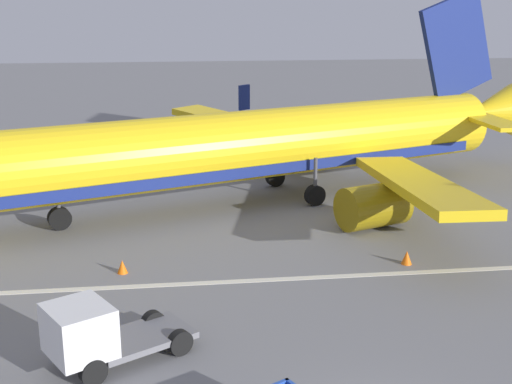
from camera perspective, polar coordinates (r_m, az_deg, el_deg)
apron_stripe at (r=27.46m, az=4.01°, el=-7.14°), size 120.00×0.36×0.01m
airplane at (r=37.34m, az=1.29°, el=3.97°), size 36.44×29.67×11.34m
service_truck_beside_carts at (r=21.30m, az=-13.21°, el=-11.37°), size 4.74×3.83×2.10m
traffic_cone_near_plane at (r=28.30m, az=-11.04°, el=-6.10°), size 0.42×0.42×0.55m
traffic_cone_mid_apron at (r=29.37m, az=12.40°, el=-5.33°), size 0.44×0.44×0.58m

